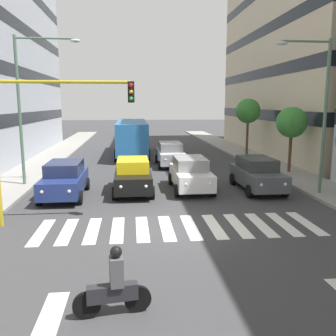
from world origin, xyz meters
TOP-DOWN VIEW (x-y plane):
  - ground_plane at (0.00, 0.00)m, footprint 180.00×180.00m
  - crosswalk_markings at (-0.00, 0.00)m, footprint 10.35×2.80m
  - lane_arrow_1 at (3.51, 5.50)m, footprint 0.50×2.20m
  - car_0 at (-4.89, -5.45)m, footprint 2.02×4.44m
  - car_1 at (-1.40, -5.87)m, footprint 2.02×4.44m
  - car_2 at (1.64, -5.68)m, footprint 2.02×4.44m
  - car_3 at (4.98, -5.05)m, footprint 2.02×4.44m
  - car_row2_0 at (-1.16, -13.48)m, footprint 2.02×4.44m
  - bus_behind_traffic at (1.64, -19.30)m, footprint 2.78×10.50m
  - motorcycle_with_rider at (2.13, 5.47)m, footprint 1.70×0.41m
  - traffic_light_gantry at (5.10, -0.84)m, footprint 5.15×0.36m
  - street_lamp_left at (-7.20, -4.00)m, footprint 2.73×0.28m
  - street_lamp_right at (7.07, -7.55)m, footprint 3.43×0.28m
  - street_tree_1 at (-8.52, -9.61)m, footprint 1.97×1.97m
  - street_tree_2 at (-8.13, -17.23)m, footprint 2.06×2.06m

SIDE VIEW (x-z plane):
  - ground_plane at x=0.00m, z-range 0.00..0.00m
  - crosswalk_markings at x=0.00m, z-range 0.00..0.01m
  - lane_arrow_1 at x=3.51m, z-range 0.00..0.01m
  - motorcycle_with_rider at x=2.13m, z-range -0.14..1.43m
  - car_0 at x=-4.89m, z-range 0.03..1.75m
  - car_1 at x=-1.40m, z-range 0.03..1.75m
  - car_2 at x=1.64m, z-range 0.03..1.75m
  - car_3 at x=4.98m, z-range 0.03..1.75m
  - car_row2_0 at x=-1.16m, z-range 0.03..1.75m
  - bus_behind_traffic at x=1.64m, z-range 0.36..3.36m
  - street_tree_1 at x=-8.52m, z-range 1.23..5.42m
  - traffic_light_gantry at x=5.10m, z-range 1.01..6.51m
  - street_tree_2 at x=-8.13m, z-range 1.49..6.29m
  - street_lamp_left at x=-7.20m, z-range 0.94..8.30m
  - street_lamp_right at x=7.07m, z-range 1.03..8.92m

